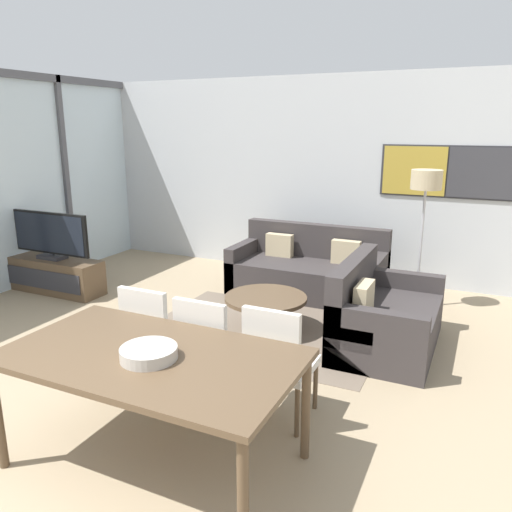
# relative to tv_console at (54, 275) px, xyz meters

# --- Properties ---
(wall_back) EXTENTS (7.95, 0.09, 2.80)m
(wall_back) POSITION_rel_tv_console_xyz_m (2.92, 2.31, 1.18)
(wall_back) COLOR silver
(wall_back) RESTS_ON ground_plane
(area_rug) EXTENTS (2.44, 1.69, 0.01)m
(area_rug) POSITION_rel_tv_console_xyz_m (3.04, -0.01, -0.22)
(area_rug) COLOR #706051
(area_rug) RESTS_ON ground_plane
(tv_console) EXTENTS (1.40, 0.42, 0.45)m
(tv_console) POSITION_rel_tv_console_xyz_m (0.00, 0.00, 0.00)
(tv_console) COLOR brown
(tv_console) RESTS_ON ground_plane
(television) EXTENTS (1.24, 0.20, 0.61)m
(television) POSITION_rel_tv_console_xyz_m (-0.00, 0.00, 0.53)
(television) COLOR #2D2D33
(television) RESTS_ON tv_console
(sofa_main) EXTENTS (1.93, 0.89, 0.86)m
(sofa_main) POSITION_rel_tv_console_xyz_m (3.04, 1.37, 0.06)
(sofa_main) COLOR #383333
(sofa_main) RESTS_ON ground_plane
(sofa_side) EXTENTS (0.89, 1.42, 0.86)m
(sofa_side) POSITION_rel_tv_console_xyz_m (4.21, 0.13, 0.06)
(sofa_side) COLOR #383333
(sofa_side) RESTS_ON ground_plane
(coffee_table) EXTENTS (0.87, 0.87, 0.38)m
(coffee_table) POSITION_rel_tv_console_xyz_m (3.04, -0.01, 0.07)
(coffee_table) COLOR brown
(coffee_table) RESTS_ON ground_plane
(dining_table) EXTENTS (1.84, 1.03, 0.77)m
(dining_table) POSITION_rel_tv_console_xyz_m (3.27, -2.27, 0.48)
(dining_table) COLOR brown
(dining_table) RESTS_ON ground_plane
(dining_chair_left) EXTENTS (0.46, 0.46, 0.91)m
(dining_chair_left) POSITION_rel_tv_console_xyz_m (2.74, -1.54, 0.28)
(dining_chair_left) COLOR beige
(dining_chair_left) RESTS_ON ground_plane
(dining_chair_centre) EXTENTS (0.46, 0.46, 0.91)m
(dining_chair_centre) POSITION_rel_tv_console_xyz_m (3.27, -1.57, 0.28)
(dining_chair_centre) COLOR beige
(dining_chair_centre) RESTS_ON ground_plane
(dining_chair_right) EXTENTS (0.46, 0.46, 0.91)m
(dining_chair_right) POSITION_rel_tv_console_xyz_m (3.80, -1.51, 0.28)
(dining_chair_right) COLOR beige
(dining_chair_right) RESTS_ON ground_plane
(fruit_bowl) EXTENTS (0.34, 0.34, 0.07)m
(fruit_bowl) POSITION_rel_tv_console_xyz_m (3.31, -2.33, 0.59)
(fruit_bowl) COLOR #B7B2A8
(fruit_bowl) RESTS_ON dining_table
(floor_lamp) EXTENTS (0.34, 0.34, 1.64)m
(floor_lamp) POSITION_rel_tv_console_xyz_m (4.39, 1.40, 1.17)
(floor_lamp) COLOR #2D2D33
(floor_lamp) RESTS_ON ground_plane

